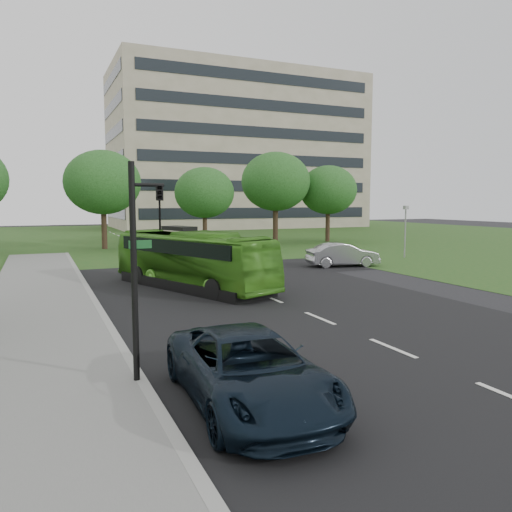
{
  "coord_description": "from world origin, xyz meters",
  "views": [
    {
      "loc": [
        -9.11,
        -17.1,
        4.16
      ],
      "look_at": [
        0.34,
        4.48,
        1.6
      ],
      "focal_mm": 35.0,
      "sensor_mm": 36.0,
      "label": 1
    }
  ],
  "objects_px": {
    "tree_park_b": "(103,182)",
    "suv": "(249,370)",
    "traffic_light": "(141,256)",
    "camera_pole": "(405,224)",
    "tree_park_d": "(276,182)",
    "tree_park_e": "(328,190)",
    "bus": "(192,260)",
    "tree_park_c": "(204,193)",
    "sedan": "(343,255)",
    "office_building": "(236,152)"
  },
  "relations": [
    {
      "from": "bus",
      "to": "suv",
      "type": "relative_size",
      "value": 1.84
    },
    {
      "from": "tree_park_b",
      "to": "bus",
      "type": "height_order",
      "value": "tree_park_b"
    },
    {
      "from": "office_building",
      "to": "tree_park_c",
      "type": "height_order",
      "value": "office_building"
    },
    {
      "from": "tree_park_e",
      "to": "bus",
      "type": "relative_size",
      "value": 0.8
    },
    {
      "from": "traffic_light",
      "to": "sedan",
      "type": "bearing_deg",
      "value": 52.16
    },
    {
      "from": "office_building",
      "to": "bus",
      "type": "bearing_deg",
      "value": -113.49
    },
    {
      "from": "tree_park_c",
      "to": "suv",
      "type": "xyz_separation_m",
      "value": [
        -10.55,
        -35.68,
        -4.26
      ]
    },
    {
      "from": "bus",
      "to": "camera_pole",
      "type": "height_order",
      "value": "camera_pole"
    },
    {
      "from": "camera_pole",
      "to": "bus",
      "type": "bearing_deg",
      "value": -155.38
    },
    {
      "from": "tree_park_c",
      "to": "tree_park_e",
      "type": "bearing_deg",
      "value": 0.8
    },
    {
      "from": "suv",
      "to": "traffic_light",
      "type": "distance_m",
      "value": 3.46
    },
    {
      "from": "office_building",
      "to": "tree_park_b",
      "type": "relative_size",
      "value": 4.62
    },
    {
      "from": "suv",
      "to": "tree_park_e",
      "type": "bearing_deg",
      "value": 58.56
    },
    {
      "from": "tree_park_d",
      "to": "tree_park_e",
      "type": "height_order",
      "value": "tree_park_d"
    },
    {
      "from": "tree_park_b",
      "to": "sedan",
      "type": "relative_size",
      "value": 1.88
    },
    {
      "from": "tree_park_c",
      "to": "sedan",
      "type": "height_order",
      "value": "tree_park_c"
    },
    {
      "from": "office_building",
      "to": "tree_park_d",
      "type": "xyz_separation_m",
      "value": [
        -9.07,
        -33.74,
        -6.32
      ]
    },
    {
      "from": "traffic_light",
      "to": "camera_pole",
      "type": "distance_m",
      "value": 29.52
    },
    {
      "from": "sedan",
      "to": "suv",
      "type": "distance_m",
      "value": 22.91
    },
    {
      "from": "office_building",
      "to": "tree_park_c",
      "type": "distance_m",
      "value": 38.85
    },
    {
      "from": "tree_park_b",
      "to": "bus",
      "type": "xyz_separation_m",
      "value": [
        1.36,
        -22.71,
        -4.47
      ]
    },
    {
      "from": "office_building",
      "to": "suv",
      "type": "bearing_deg",
      "value": -111.27
    },
    {
      "from": "tree_park_b",
      "to": "office_building",
      "type": "bearing_deg",
      "value": 52.33
    },
    {
      "from": "camera_pole",
      "to": "traffic_light",
      "type": "bearing_deg",
      "value": -136.1
    },
    {
      "from": "sedan",
      "to": "suv",
      "type": "height_order",
      "value": "sedan"
    },
    {
      "from": "traffic_light",
      "to": "camera_pole",
      "type": "xyz_separation_m",
      "value": [
        23.04,
        18.45,
        -0.45
      ]
    },
    {
      "from": "office_building",
      "to": "sedan",
      "type": "distance_m",
      "value": 54.85
    },
    {
      "from": "tree_park_d",
      "to": "tree_park_e",
      "type": "xyz_separation_m",
      "value": [
        5.94,
        -0.35,
        -0.78
      ]
    },
    {
      "from": "tree_park_b",
      "to": "traffic_light",
      "type": "xyz_separation_m",
      "value": [
        -3.32,
        -34.69,
        -2.89
      ]
    },
    {
      "from": "tree_park_c",
      "to": "sedan",
      "type": "distance_m",
      "value": 18.54
    },
    {
      "from": "sedan",
      "to": "tree_park_c",
      "type": "bearing_deg",
      "value": 23.16
    },
    {
      "from": "suv",
      "to": "camera_pole",
      "type": "height_order",
      "value": "camera_pole"
    },
    {
      "from": "tree_park_b",
      "to": "bus",
      "type": "bearing_deg",
      "value": -86.58
    },
    {
      "from": "office_building",
      "to": "tree_park_b",
      "type": "height_order",
      "value": "office_building"
    },
    {
      "from": "office_building",
      "to": "suv",
      "type": "xyz_separation_m",
      "value": [
        -27.24,
        -69.96,
        -11.75
      ]
    },
    {
      "from": "bus",
      "to": "camera_pole",
      "type": "distance_m",
      "value": 19.51
    },
    {
      "from": "tree_park_e",
      "to": "traffic_light",
      "type": "distance_m",
      "value": 42.69
    },
    {
      "from": "tree_park_b",
      "to": "traffic_light",
      "type": "bearing_deg",
      "value": -95.46
    },
    {
      "from": "tree_park_b",
      "to": "suv",
      "type": "distance_m",
      "value": 37.08
    },
    {
      "from": "suv",
      "to": "tree_park_b",
      "type": "bearing_deg",
      "value": 90.03
    },
    {
      "from": "bus",
      "to": "suv",
      "type": "height_order",
      "value": "bus"
    },
    {
      "from": "suv",
      "to": "traffic_light",
      "type": "height_order",
      "value": "traffic_light"
    },
    {
      "from": "camera_pole",
      "to": "tree_park_d",
      "type": "bearing_deg",
      "value": 106.37
    },
    {
      "from": "tree_park_c",
      "to": "camera_pole",
      "type": "height_order",
      "value": "tree_park_c"
    },
    {
      "from": "tree_park_b",
      "to": "tree_park_e",
      "type": "height_order",
      "value": "tree_park_b"
    },
    {
      "from": "office_building",
      "to": "tree_park_c",
      "type": "xyz_separation_m",
      "value": [
        -16.69,
        -34.27,
        -7.49
      ]
    },
    {
      "from": "tree_park_d",
      "to": "traffic_light",
      "type": "distance_m",
      "value": 39.73
    },
    {
      "from": "sedan",
      "to": "bus",
      "type": "bearing_deg",
      "value": 121.26
    },
    {
      "from": "suv",
      "to": "tree_park_d",
      "type": "bearing_deg",
      "value": 65.81
    },
    {
      "from": "camera_pole",
      "to": "tree_park_e",
      "type": "bearing_deg",
      "value": 84.82
    }
  ]
}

